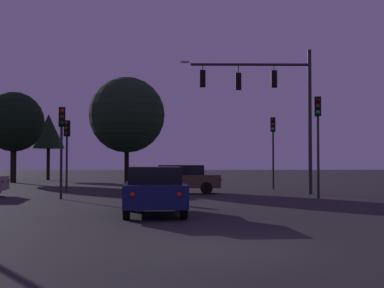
{
  "coord_description": "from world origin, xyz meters",
  "views": [
    {
      "loc": [
        -1.19,
        -9.99,
        1.65
      ],
      "look_at": [
        0.43,
        19.63,
        2.7
      ],
      "focal_mm": 49.19,
      "sensor_mm": 36.0,
      "label": 1
    }
  ],
  "objects_px": {
    "traffic_light_corner_right": "(273,138)",
    "tree_behind_sign": "(127,115)",
    "traffic_light_far_side": "(318,127)",
    "car_nearside_lane": "(154,190)",
    "tree_left_far": "(14,122)",
    "traffic_signal_mast_arm": "(269,95)",
    "traffic_light_corner_left": "(62,134)",
    "tree_center_horizon": "(49,131)",
    "car_crossing_left": "(179,179)",
    "traffic_light_median": "(67,141)"
  },
  "relations": [
    {
      "from": "traffic_light_corner_left",
      "to": "tree_left_far",
      "type": "xyz_separation_m",
      "value": [
        -7.72,
        19.89,
        2.04
      ]
    },
    {
      "from": "traffic_light_far_side",
      "to": "car_nearside_lane",
      "type": "relative_size",
      "value": 1.08
    },
    {
      "from": "traffic_light_corner_left",
      "to": "car_crossing_left",
      "type": "distance_m",
      "value": 7.15
    },
    {
      "from": "traffic_signal_mast_arm",
      "to": "car_crossing_left",
      "type": "distance_m",
      "value": 6.53
    },
    {
      "from": "car_crossing_left",
      "to": "tree_center_horizon",
      "type": "bearing_deg",
      "value": 117.88
    },
    {
      "from": "car_crossing_left",
      "to": "tree_center_horizon",
      "type": "height_order",
      "value": "tree_center_horizon"
    },
    {
      "from": "car_crossing_left",
      "to": "tree_left_far",
      "type": "bearing_deg",
      "value": 129.8
    },
    {
      "from": "traffic_light_corner_left",
      "to": "traffic_light_corner_right",
      "type": "xyz_separation_m",
      "value": [
        11.5,
        8.48,
        0.21
      ]
    },
    {
      "from": "traffic_light_corner_left",
      "to": "tree_center_horizon",
      "type": "distance_m",
      "value": 27.02
    },
    {
      "from": "tree_left_far",
      "to": "tree_center_horizon",
      "type": "relative_size",
      "value": 1.2
    },
    {
      "from": "traffic_light_median",
      "to": "car_crossing_left",
      "type": "xyz_separation_m",
      "value": [
        6.26,
        -1.51,
        -2.06
      ]
    },
    {
      "from": "traffic_light_far_side",
      "to": "tree_center_horizon",
      "type": "relative_size",
      "value": 0.75
    },
    {
      "from": "traffic_light_far_side",
      "to": "tree_left_far",
      "type": "height_order",
      "value": "tree_left_far"
    },
    {
      "from": "traffic_light_far_side",
      "to": "tree_behind_sign",
      "type": "relative_size",
      "value": 0.65
    },
    {
      "from": "traffic_light_far_side",
      "to": "car_nearside_lane",
      "type": "bearing_deg",
      "value": -136.3
    },
    {
      "from": "car_nearside_lane",
      "to": "car_crossing_left",
      "type": "height_order",
      "value": "same"
    },
    {
      "from": "car_crossing_left",
      "to": "traffic_light_corner_left",
      "type": "bearing_deg",
      "value": -143.66
    },
    {
      "from": "traffic_light_far_side",
      "to": "tree_behind_sign",
      "type": "height_order",
      "value": "tree_behind_sign"
    },
    {
      "from": "traffic_light_corner_left",
      "to": "car_nearside_lane",
      "type": "bearing_deg",
      "value": -59.56
    },
    {
      "from": "traffic_light_far_side",
      "to": "tree_behind_sign",
      "type": "bearing_deg",
      "value": 132.6
    },
    {
      "from": "traffic_light_corner_left",
      "to": "tree_left_far",
      "type": "relative_size",
      "value": 0.56
    },
    {
      "from": "traffic_light_corner_right",
      "to": "traffic_signal_mast_arm",
      "type": "bearing_deg",
      "value": -103.69
    },
    {
      "from": "tree_left_far",
      "to": "car_crossing_left",
      "type": "bearing_deg",
      "value": -50.2
    },
    {
      "from": "traffic_signal_mast_arm",
      "to": "traffic_light_far_side",
      "type": "height_order",
      "value": "traffic_signal_mast_arm"
    },
    {
      "from": "traffic_light_corner_right",
      "to": "tree_center_horizon",
      "type": "xyz_separation_m",
      "value": [
        -17.76,
        17.75,
        1.42
      ]
    },
    {
      "from": "car_crossing_left",
      "to": "traffic_light_far_side",
      "type": "bearing_deg",
      "value": -34.79
    },
    {
      "from": "traffic_signal_mast_arm",
      "to": "tree_behind_sign",
      "type": "bearing_deg",
      "value": 139.26
    },
    {
      "from": "traffic_signal_mast_arm",
      "to": "traffic_light_corner_left",
      "type": "distance_m",
      "value": 10.92
    },
    {
      "from": "tree_behind_sign",
      "to": "tree_center_horizon",
      "type": "bearing_deg",
      "value": 117.68
    },
    {
      "from": "traffic_signal_mast_arm",
      "to": "car_nearside_lane",
      "type": "bearing_deg",
      "value": -119.09
    },
    {
      "from": "traffic_light_far_side",
      "to": "tree_behind_sign",
      "type": "xyz_separation_m",
      "value": [
        -9.49,
        10.32,
        1.43
      ]
    },
    {
      "from": "tree_left_far",
      "to": "tree_center_horizon",
      "type": "distance_m",
      "value": 6.53
    },
    {
      "from": "traffic_light_corner_right",
      "to": "tree_behind_sign",
      "type": "xyz_separation_m",
      "value": [
        -9.25,
        1.53,
        1.56
      ]
    },
    {
      "from": "traffic_light_corner_right",
      "to": "car_crossing_left",
      "type": "height_order",
      "value": "traffic_light_corner_right"
    },
    {
      "from": "tree_behind_sign",
      "to": "tree_center_horizon",
      "type": "height_order",
      "value": "tree_behind_sign"
    },
    {
      "from": "traffic_light_median",
      "to": "tree_center_horizon",
      "type": "xyz_separation_m",
      "value": [
        -5.48,
        20.69,
        1.74
      ]
    },
    {
      "from": "car_nearside_lane",
      "to": "tree_left_far",
      "type": "bearing_deg",
      "value": 113.85
    },
    {
      "from": "traffic_light_far_side",
      "to": "car_crossing_left",
      "type": "bearing_deg",
      "value": 145.21
    },
    {
      "from": "traffic_light_corner_right",
      "to": "car_crossing_left",
      "type": "bearing_deg",
      "value": -143.51
    },
    {
      "from": "tree_behind_sign",
      "to": "tree_left_far",
      "type": "height_order",
      "value": "tree_left_far"
    },
    {
      "from": "traffic_light_corner_right",
      "to": "tree_left_far",
      "type": "relative_size",
      "value": 0.6
    },
    {
      "from": "traffic_light_far_side",
      "to": "tree_left_far",
      "type": "distance_m",
      "value": 28.1
    },
    {
      "from": "traffic_light_corner_right",
      "to": "traffic_light_far_side",
      "type": "xyz_separation_m",
      "value": [
        0.24,
        -8.79,
        0.13
      ]
    },
    {
      "from": "traffic_signal_mast_arm",
      "to": "traffic_light_corner_left",
      "type": "xyz_separation_m",
      "value": [
        -10.2,
        -3.16,
        -2.27
      ]
    },
    {
      "from": "tree_behind_sign",
      "to": "traffic_light_corner_left",
      "type": "bearing_deg",
      "value": -102.69
    },
    {
      "from": "traffic_light_median",
      "to": "tree_behind_sign",
      "type": "xyz_separation_m",
      "value": [
        3.03,
        4.47,
        1.88
      ]
    },
    {
      "from": "car_nearside_lane",
      "to": "tree_left_far",
      "type": "xyz_separation_m",
      "value": [
        -12.06,
        27.27,
        4.21
      ]
    },
    {
      "from": "traffic_light_far_side",
      "to": "traffic_signal_mast_arm",
      "type": "bearing_deg",
      "value": 113.88
    },
    {
      "from": "traffic_light_corner_left",
      "to": "car_crossing_left",
      "type": "bearing_deg",
      "value": 36.34
    },
    {
      "from": "traffic_light_corner_right",
      "to": "tree_behind_sign",
      "type": "height_order",
      "value": "tree_behind_sign"
    }
  ]
}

